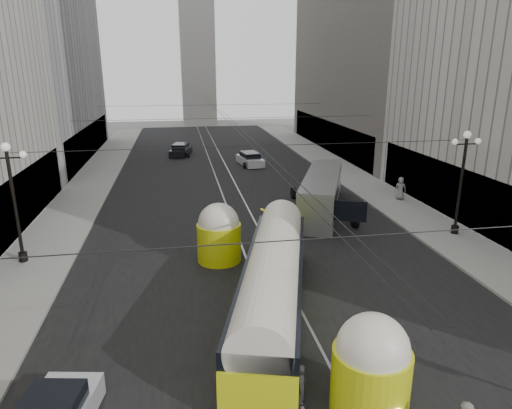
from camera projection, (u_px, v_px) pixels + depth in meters
name	position (u px, v px, depth m)	size (l,w,h in m)	color
road	(228.00, 186.00, 40.15)	(20.00, 85.00, 0.02)	black
sidewalk_left	(93.00, 182.00, 41.49)	(4.00, 72.00, 0.15)	gray
sidewalk_right	(344.00, 172.00, 45.37)	(4.00, 72.00, 0.15)	gray
rail_left	(219.00, 187.00, 40.03)	(0.12, 85.00, 0.04)	gray
rail_right	(236.00, 186.00, 40.27)	(0.12, 85.00, 0.04)	gray
building_left_far	(18.00, 25.00, 47.39)	(12.60, 28.60, 28.60)	#999999
building_right_far	(381.00, 11.00, 53.27)	(12.60, 32.60, 32.60)	#514C47
distant_tower	(197.00, 38.00, 80.61)	(6.00, 6.00, 31.36)	#B2AFA8
lamppost_left_mid	(13.00, 196.00, 23.35)	(1.86, 0.44, 6.37)	black
lamppost_right_mid	(462.00, 177.00, 27.42)	(1.86, 0.44, 6.37)	black
catenary	(229.00, 120.00, 37.51)	(25.00, 72.00, 0.23)	black
streetcar	(273.00, 280.00, 18.99)	(5.81, 14.53, 3.28)	#C9D212
city_bus	(322.00, 191.00, 32.75)	(6.27, 11.38, 2.79)	gray
sedan_white_far	(250.00, 159.00, 48.64)	(2.52, 4.69, 1.40)	white
sedan_dark_far	(181.00, 150.00, 54.01)	(2.85, 4.77, 1.41)	black
pedestrian_crossing_a	(301.00, 387.00, 13.85)	(0.58, 0.38, 1.58)	black
pedestrian_sidewalk_right	(400.00, 188.00, 35.51)	(0.86, 0.53, 1.76)	gray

